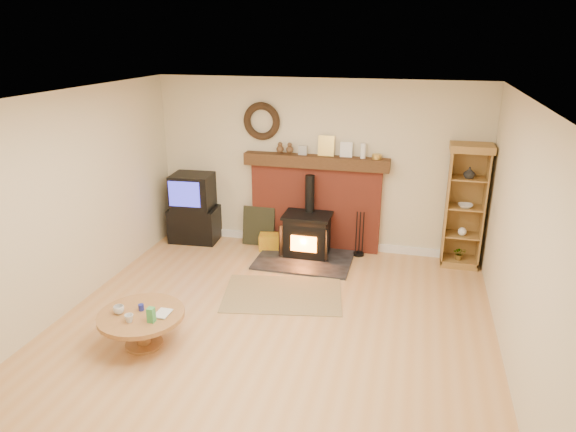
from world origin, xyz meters
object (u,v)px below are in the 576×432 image
(curio_cabinet, at_px, (465,206))
(coffee_table, at_px, (141,319))
(tv_unit, at_px, (194,209))
(wood_stove, at_px, (307,237))

(curio_cabinet, xyz_separation_m, coffee_table, (-3.42, -3.03, -0.58))
(tv_unit, distance_m, coffee_table, 3.04)
(curio_cabinet, distance_m, coffee_table, 4.61)
(tv_unit, bearing_deg, coffee_table, -76.55)
(wood_stove, distance_m, curio_cabinet, 2.31)
(wood_stove, height_order, curio_cabinet, curio_cabinet)
(tv_unit, bearing_deg, curio_cabinet, 1.17)
(wood_stove, height_order, coffee_table, wood_stove)
(wood_stove, height_order, tv_unit, wood_stove)
(tv_unit, bearing_deg, wood_stove, -5.99)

